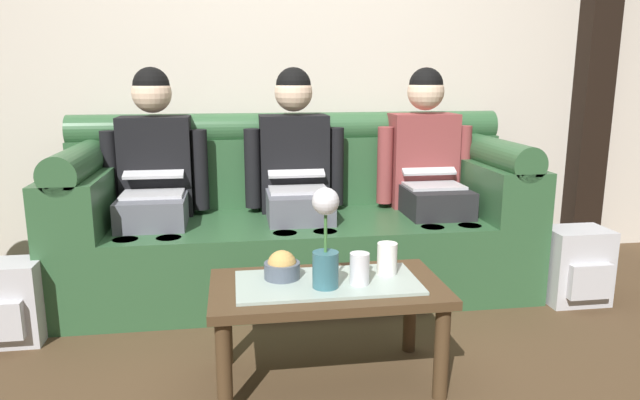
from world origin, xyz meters
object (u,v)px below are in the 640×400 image
(cup_near_right, at_px, (360,269))
(cup_far_center, at_px, (387,259))
(cup_near_left, at_px, (360,264))
(flower_vase, at_px, (326,240))
(snack_bowl, at_px, (282,267))
(person_middle, at_px, (296,172))
(backpack_right, at_px, (576,266))
(person_left, at_px, (154,175))
(coffee_table, at_px, (327,298))
(person_right, at_px, (428,168))
(couch, at_px, (296,223))
(backpack_left, at_px, (5,304))

(cup_near_right, xyz_separation_m, cup_far_center, (0.13, 0.09, 0.00))
(cup_near_left, bearing_deg, flower_vase, -142.64)
(snack_bowl, bearing_deg, cup_near_right, -20.81)
(flower_vase, height_order, cup_far_center, flower_vase)
(person_middle, height_order, cup_far_center, person_middle)
(flower_vase, xyz_separation_m, backpack_right, (1.44, 0.65, -0.40))
(person_left, xyz_separation_m, cup_near_left, (0.90, -1.00, -0.21))
(coffee_table, relative_size, snack_bowl, 6.40)
(person_right, height_order, backpack_right, person_right)
(couch, distance_m, cup_near_left, 1.02)
(person_right, bearing_deg, backpack_left, -166.18)
(couch, bearing_deg, cup_far_center, -76.39)
(couch, distance_m, snack_bowl, 1.02)
(backpack_left, bearing_deg, flower_vase, -23.89)
(person_left, height_order, person_right, same)
(cup_far_center, distance_m, backpack_left, 1.71)
(person_right, xyz_separation_m, backpack_right, (0.67, -0.47, -0.46))
(flower_vase, height_order, cup_near_left, flower_vase)
(person_middle, bearing_deg, person_left, -179.99)
(person_right, distance_m, backpack_right, 0.94)
(cup_far_center, relative_size, backpack_right, 0.31)
(flower_vase, relative_size, backpack_left, 1.01)
(backpack_right, bearing_deg, cup_near_left, -157.47)
(cup_far_center, distance_m, backpack_right, 1.33)
(person_right, relative_size, backpack_right, 3.07)
(person_right, distance_m, flower_vase, 1.36)
(person_right, distance_m, backpack_left, 2.24)
(snack_bowl, relative_size, cup_far_center, 1.11)
(person_right, bearing_deg, coffee_table, -125.53)
(person_left, relative_size, cup_near_left, 15.58)
(coffee_table, xyz_separation_m, cup_near_right, (0.11, -0.05, 0.13))
(person_right, relative_size, backpack_left, 3.27)
(person_middle, distance_m, person_right, 0.76)
(flower_vase, bearing_deg, backpack_right, 24.38)
(flower_vase, xyz_separation_m, snack_bowl, (-0.15, 0.12, -0.14))
(couch, height_order, backpack_left, couch)
(person_right, height_order, cup_near_right, person_right)
(couch, distance_m, person_middle, 0.29)
(snack_bowl, bearing_deg, person_right, 47.24)
(couch, distance_m, cup_far_center, 1.05)
(person_left, relative_size, backpack_left, 3.27)
(flower_vase, bearing_deg, couch, 89.14)
(coffee_table, xyz_separation_m, cup_far_center, (0.25, 0.05, 0.13))
(cup_near_right, relative_size, backpack_left, 0.32)
(couch, height_order, cup_near_right, couch)
(couch, relative_size, flower_vase, 6.64)
(snack_bowl, distance_m, cup_near_left, 0.31)
(flower_vase, bearing_deg, cup_far_center, 22.28)
(couch, height_order, snack_bowl, couch)
(couch, xyz_separation_m, person_right, (0.76, -0.00, 0.29))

